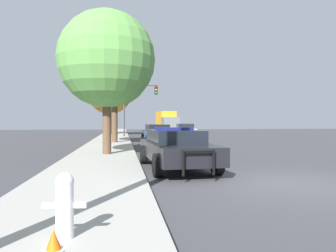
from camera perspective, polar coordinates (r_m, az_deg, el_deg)
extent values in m
plane|color=#3D3D42|center=(9.23, 19.70, -9.37)|extent=(110.00, 110.00, 0.00)
cube|color=#A3A099|center=(8.24, -14.14, -10.13)|extent=(3.00, 110.00, 0.13)
cube|color=black|center=(11.19, 1.45, -4.29)|extent=(2.18, 5.06, 0.55)
cube|color=black|center=(11.40, 1.17, -1.75)|extent=(1.76, 2.67, 0.42)
cylinder|color=black|center=(10.02, 8.58, -6.50)|extent=(0.29, 0.71, 0.70)
cylinder|color=black|center=(9.55, -1.80, -6.86)|extent=(0.29, 0.71, 0.70)
cylinder|color=black|center=(12.92, 3.84, -4.83)|extent=(0.29, 0.71, 0.70)
cylinder|color=black|center=(12.56, -4.22, -4.99)|extent=(0.29, 0.71, 0.70)
cylinder|color=black|center=(8.84, 7.97, -6.28)|extent=(0.07, 0.07, 0.68)
cylinder|color=black|center=(8.60, 2.69, -6.48)|extent=(0.07, 0.07, 0.68)
cylinder|color=black|center=(8.68, 5.37, -4.38)|extent=(0.89, 0.13, 0.07)
cube|color=navy|center=(11.39, 1.17, -0.47)|extent=(1.35, 0.29, 0.09)
cube|color=navy|center=(11.44, 6.03, -4.04)|extent=(0.24, 3.56, 0.15)
cylinder|color=white|center=(4.54, -17.56, -13.93)|extent=(0.23, 0.23, 0.70)
sphere|color=white|center=(4.46, -17.58, -9.23)|extent=(0.24, 0.24, 0.24)
cylinder|color=white|center=(4.56, -20.01, -12.98)|extent=(0.16, 0.09, 0.09)
cylinder|color=white|center=(4.50, -15.07, -13.15)|extent=(0.16, 0.09, 0.09)
cylinder|color=#424247|center=(32.54, -7.65, 2.81)|extent=(0.16, 0.16, 5.20)
cylinder|color=#424247|center=(32.77, -4.87, 7.10)|extent=(3.17, 0.11, 0.11)
cube|color=black|center=(32.84, -2.09, 6.29)|extent=(0.30, 0.24, 0.90)
sphere|color=red|center=(32.74, -2.07, 6.84)|extent=(0.20, 0.20, 0.20)
sphere|color=orange|center=(32.71, -2.07, 6.32)|extent=(0.20, 0.20, 0.20)
sphere|color=green|center=(32.69, -2.07, 5.79)|extent=(0.20, 0.20, 0.20)
cube|color=#B7B7BC|center=(31.83, 3.03, -0.93)|extent=(1.90, 4.15, 0.59)
cube|color=black|center=(32.02, 2.98, 0.00)|extent=(1.56, 2.19, 0.45)
cylinder|color=black|center=(30.73, 4.87, -1.55)|extent=(0.27, 0.67, 0.66)
cylinder|color=black|center=(30.49, 1.82, -1.56)|extent=(0.27, 0.67, 0.66)
cylinder|color=black|center=(33.21, 4.14, -1.37)|extent=(0.27, 0.67, 0.66)
cylinder|color=black|center=(32.99, 1.31, -1.38)|extent=(0.27, 0.67, 0.66)
cube|color=navy|center=(24.65, -1.96, -1.47)|extent=(2.02, 4.06, 0.58)
cube|color=black|center=(24.44, -1.89, -0.26)|extent=(1.65, 2.15, 0.46)
cylinder|color=black|center=(25.75, -4.33, -2.02)|extent=(0.28, 0.67, 0.66)
cylinder|color=black|center=(26.03, -0.54, -1.99)|extent=(0.28, 0.67, 0.66)
cylinder|color=black|center=(23.32, -3.55, -2.32)|extent=(0.28, 0.67, 0.66)
cylinder|color=black|center=(23.63, 0.61, -2.28)|extent=(0.28, 0.67, 0.66)
cube|color=slate|center=(46.86, 0.42, 0.49)|extent=(2.40, 2.19, 1.75)
cube|color=orange|center=(50.50, -0.41, 1.02)|extent=(2.57, 5.45, 2.64)
cylinder|color=black|center=(47.32, 1.70, -0.57)|extent=(0.32, 0.88, 0.86)
cylinder|color=black|center=(46.87, -0.98, -0.58)|extent=(0.32, 0.88, 0.86)
cylinder|color=black|center=(51.72, 0.61, -0.44)|extent=(0.32, 0.88, 0.86)
cylinder|color=black|center=(51.31, -1.85, -0.45)|extent=(0.32, 0.88, 0.86)
cylinder|color=brown|center=(38.17, -10.09, 1.21)|extent=(0.42, 0.42, 3.45)
sphere|color=#B77F28|center=(38.31, -10.10, 5.91)|extent=(5.15, 5.15, 5.15)
cylinder|color=brown|center=(23.47, -9.30, 1.69)|extent=(0.42, 0.42, 3.68)
sphere|color=#999933|center=(23.73, -9.32, 9.47)|extent=(4.99, 4.99, 4.99)
cylinder|color=brown|center=(15.17, -10.60, 1.05)|extent=(0.39, 0.39, 3.11)
sphere|color=#5B9947|center=(15.43, -10.63, 11.40)|extent=(4.43, 4.43, 4.43)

